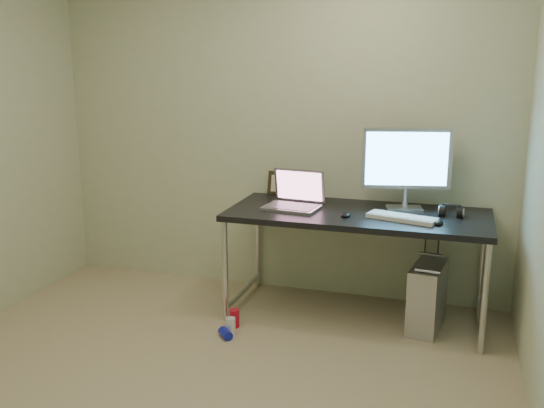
# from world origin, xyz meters

# --- Properties ---
(floor) EXTENTS (3.50, 3.50, 0.00)m
(floor) POSITION_xyz_m (0.00, 0.00, 0.00)
(floor) COLOR tan
(floor) RESTS_ON ground
(wall_back) EXTENTS (3.50, 0.02, 2.50)m
(wall_back) POSITION_xyz_m (0.00, 1.75, 1.25)
(wall_back) COLOR beige
(wall_back) RESTS_ON ground
(desk) EXTENTS (1.75, 0.77, 0.75)m
(desk) POSITION_xyz_m (0.69, 1.37, 0.68)
(desk) COLOR black
(desk) RESTS_ON ground
(tower_computer) EXTENTS (0.25, 0.45, 0.47)m
(tower_computer) POSITION_xyz_m (1.18, 1.30, 0.22)
(tower_computer) COLOR #BDBCC1
(tower_computer) RESTS_ON ground
(cable_a) EXTENTS (0.01, 0.16, 0.69)m
(cable_a) POSITION_xyz_m (1.13, 1.70, 0.40)
(cable_a) COLOR black
(cable_a) RESTS_ON ground
(cable_b) EXTENTS (0.02, 0.11, 0.71)m
(cable_b) POSITION_xyz_m (1.22, 1.68, 0.38)
(cable_b) COLOR black
(cable_b) RESTS_ON ground
(can_red) EXTENTS (0.08, 0.08, 0.12)m
(can_red) POSITION_xyz_m (-0.05, 0.93, 0.06)
(can_red) COLOR red
(can_red) RESTS_ON ground
(can_white) EXTENTS (0.06, 0.06, 0.11)m
(can_white) POSITION_xyz_m (-0.03, 0.82, 0.06)
(can_white) COLOR white
(can_white) RESTS_ON ground
(can_blue) EXTENTS (0.12, 0.12, 0.06)m
(can_blue) POSITION_xyz_m (-0.04, 0.76, 0.03)
(can_blue) COLOR #141CBF
(can_blue) RESTS_ON ground
(laptop) EXTENTS (0.40, 0.34, 0.26)m
(laptop) POSITION_xyz_m (0.25, 1.37, 0.81)
(laptop) COLOR #B2B2B9
(laptop) RESTS_ON desk
(monitor) EXTENTS (0.59, 0.22, 0.56)m
(monitor) POSITION_xyz_m (0.99, 1.53, 1.08)
(monitor) COLOR #B2B2B9
(monitor) RESTS_ON desk
(keyboard) EXTENTS (0.47, 0.26, 0.03)m
(keyboard) POSITION_xyz_m (1.00, 1.25, 0.76)
(keyboard) COLOR silver
(keyboard) RESTS_ON desk
(mouse_right) EXTENTS (0.07, 0.11, 0.03)m
(mouse_right) POSITION_xyz_m (1.22, 1.20, 0.77)
(mouse_right) COLOR black
(mouse_right) RESTS_ON desk
(mouse_left) EXTENTS (0.07, 0.11, 0.04)m
(mouse_left) POSITION_xyz_m (0.63, 1.23, 0.77)
(mouse_left) COLOR black
(mouse_left) RESTS_ON desk
(headphones) EXTENTS (0.16, 0.10, 0.10)m
(headphones) POSITION_xyz_m (1.30, 1.44, 0.78)
(headphones) COLOR black
(headphones) RESTS_ON desk
(picture_frame) EXTENTS (0.23, 0.07, 0.18)m
(picture_frame) POSITION_xyz_m (0.05, 1.73, 0.84)
(picture_frame) COLOR black
(picture_frame) RESTS_ON desk
(webcam) EXTENTS (0.05, 0.04, 0.12)m
(webcam) POSITION_xyz_m (0.34, 1.63, 0.84)
(webcam) COLOR silver
(webcam) RESTS_ON desk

